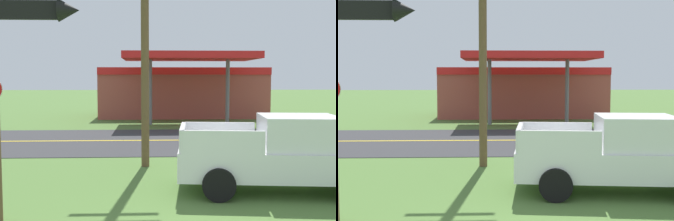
% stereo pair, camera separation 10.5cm
% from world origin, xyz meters
% --- Properties ---
extents(road_asphalt, '(140.00, 8.00, 0.02)m').
position_xyz_m(road_asphalt, '(0.00, 13.00, 0.01)').
color(road_asphalt, '#333335').
rests_on(road_asphalt, ground).
extents(road_centre_line, '(126.00, 0.20, 0.01)m').
position_xyz_m(road_centre_line, '(0.00, 13.00, 0.02)').
color(road_centre_line, gold).
rests_on(road_centre_line, road_asphalt).
extents(utility_pole, '(2.11, 0.26, 9.32)m').
position_xyz_m(utility_pole, '(-0.77, 7.48, 4.99)').
color(utility_pole, brown).
rests_on(utility_pole, ground).
extents(gas_station, '(12.00, 11.50, 4.40)m').
position_xyz_m(gas_station, '(1.81, 25.28, 1.94)').
color(gas_station, '#A84C42').
rests_on(gas_station, ground).
extents(pickup_white_parked_on_lawn, '(5.39, 2.68, 1.96)m').
position_xyz_m(pickup_white_parked_on_lawn, '(2.78, 4.24, 0.96)').
color(pickup_white_parked_on_lawn, silver).
rests_on(pickup_white_parked_on_lawn, ground).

